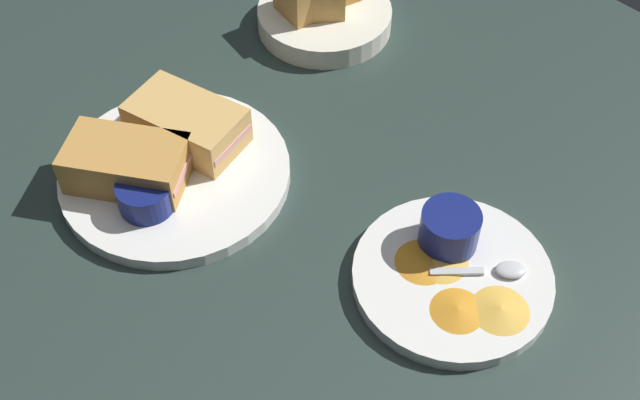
{
  "coord_description": "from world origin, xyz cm",
  "views": [
    {
      "loc": [
        50.04,
        -41.22,
        69.29
      ],
      "look_at": [
        8.44,
        -2.93,
        3.0
      ],
      "focal_mm": 45.69,
      "sensor_mm": 36.0,
      "label": 1
    }
  ],
  "objects_px": {
    "sandwich_half_far": "(127,163)",
    "ramekin_light_gravy": "(450,228)",
    "plate_sandwich_main": "(175,173)",
    "ramekin_dark_sauce": "(145,194)",
    "plate_chips_companion": "(452,278)",
    "spoon_by_gravy_ramekin": "(498,270)",
    "spoon_by_dark_ramekin": "(175,173)",
    "bread_basket_rear": "(323,11)",
    "sandwich_half_near": "(187,123)"
  },
  "relations": [
    {
      "from": "ramekin_dark_sauce",
      "to": "bread_basket_rear",
      "type": "height_order",
      "value": "bread_basket_rear"
    },
    {
      "from": "ramekin_light_gravy",
      "to": "bread_basket_rear",
      "type": "distance_m",
      "value": 0.41
    },
    {
      "from": "sandwich_half_far",
      "to": "ramekin_light_gravy",
      "type": "relative_size",
      "value": 2.42
    },
    {
      "from": "plate_sandwich_main",
      "to": "sandwich_half_near",
      "type": "xyz_separation_m",
      "value": [
        -0.03,
        0.04,
        0.03
      ]
    },
    {
      "from": "ramekin_light_gravy",
      "to": "sandwich_half_far",
      "type": "bearing_deg",
      "value": -147.24
    },
    {
      "from": "ramekin_dark_sauce",
      "to": "plate_chips_companion",
      "type": "relative_size",
      "value": 0.3
    },
    {
      "from": "spoon_by_gravy_ramekin",
      "to": "plate_sandwich_main",
      "type": "bearing_deg",
      "value": -155.18
    },
    {
      "from": "spoon_by_dark_ramekin",
      "to": "spoon_by_gravy_ramekin",
      "type": "height_order",
      "value": "same"
    },
    {
      "from": "plate_chips_companion",
      "to": "spoon_by_gravy_ramekin",
      "type": "distance_m",
      "value": 0.05
    },
    {
      "from": "sandwich_half_far",
      "to": "ramekin_light_gravy",
      "type": "height_order",
      "value": "sandwich_half_far"
    },
    {
      "from": "sandwich_half_near",
      "to": "ramekin_light_gravy",
      "type": "bearing_deg",
      "value": 19.33
    },
    {
      "from": "ramekin_light_gravy",
      "to": "spoon_by_dark_ramekin",
      "type": "bearing_deg",
      "value": -150.32
    },
    {
      "from": "plate_sandwich_main",
      "to": "sandwich_half_far",
      "type": "distance_m",
      "value": 0.06
    },
    {
      "from": "plate_chips_companion",
      "to": "ramekin_light_gravy",
      "type": "relative_size",
      "value": 3.31
    },
    {
      "from": "spoon_by_dark_ramekin",
      "to": "spoon_by_gravy_ramekin",
      "type": "relative_size",
      "value": 1.17
    },
    {
      "from": "sandwich_half_far",
      "to": "ramekin_dark_sauce",
      "type": "bearing_deg",
      "value": -10.68
    },
    {
      "from": "ramekin_light_gravy",
      "to": "bread_basket_rear",
      "type": "bearing_deg",
      "value": 155.99
    },
    {
      "from": "sandwich_half_far",
      "to": "spoon_by_dark_ramekin",
      "type": "xyz_separation_m",
      "value": [
        0.03,
        0.04,
        -0.02
      ]
    },
    {
      "from": "ramekin_dark_sauce",
      "to": "plate_chips_companion",
      "type": "bearing_deg",
      "value": 31.79
    },
    {
      "from": "ramekin_light_gravy",
      "to": "spoon_by_gravy_ramekin",
      "type": "xyz_separation_m",
      "value": [
        0.06,
        0.01,
        -0.02
      ]
    },
    {
      "from": "ramekin_light_gravy",
      "to": "bread_basket_rear",
      "type": "xyz_separation_m",
      "value": [
        -0.37,
        0.16,
        -0.01
      ]
    },
    {
      "from": "sandwich_half_near",
      "to": "plate_chips_companion",
      "type": "distance_m",
      "value": 0.35
    },
    {
      "from": "spoon_by_dark_ramekin",
      "to": "plate_chips_companion",
      "type": "relative_size",
      "value": 0.48
    },
    {
      "from": "plate_sandwich_main",
      "to": "sandwich_half_near",
      "type": "relative_size",
      "value": 1.79
    },
    {
      "from": "plate_chips_companion",
      "to": "bread_basket_rear",
      "type": "relative_size",
      "value": 1.13
    },
    {
      "from": "spoon_by_gravy_ramekin",
      "to": "spoon_by_dark_ramekin",
      "type": "bearing_deg",
      "value": -153.89
    },
    {
      "from": "sandwich_half_far",
      "to": "ramekin_dark_sauce",
      "type": "xyz_separation_m",
      "value": [
        0.05,
        -0.01,
        -0.01
      ]
    },
    {
      "from": "spoon_by_gravy_ramekin",
      "to": "bread_basket_rear",
      "type": "distance_m",
      "value": 0.46
    },
    {
      "from": "plate_sandwich_main",
      "to": "ramekin_dark_sauce",
      "type": "xyz_separation_m",
      "value": [
        0.02,
        -0.05,
        0.03
      ]
    },
    {
      "from": "bread_basket_rear",
      "to": "sandwich_half_far",
      "type": "bearing_deg",
      "value": -79.02
    },
    {
      "from": "ramekin_light_gravy",
      "to": "spoon_by_gravy_ramekin",
      "type": "height_order",
      "value": "ramekin_light_gravy"
    },
    {
      "from": "sandwich_half_near",
      "to": "sandwich_half_far",
      "type": "bearing_deg",
      "value": -86.16
    },
    {
      "from": "spoon_by_dark_ramekin",
      "to": "bread_basket_rear",
      "type": "height_order",
      "value": "bread_basket_rear"
    },
    {
      "from": "sandwich_half_far",
      "to": "spoon_by_gravy_ramekin",
      "type": "relative_size",
      "value": 1.79
    },
    {
      "from": "plate_sandwich_main",
      "to": "ramekin_light_gravy",
      "type": "distance_m",
      "value": 0.32
    },
    {
      "from": "plate_chips_companion",
      "to": "sandwich_half_near",
      "type": "bearing_deg",
      "value": -166.38
    },
    {
      "from": "plate_chips_companion",
      "to": "bread_basket_rear",
      "type": "distance_m",
      "value": 0.44
    },
    {
      "from": "ramekin_light_gravy",
      "to": "plate_chips_companion",
      "type": "bearing_deg",
      "value": -39.81
    },
    {
      "from": "plate_sandwich_main",
      "to": "spoon_by_dark_ramekin",
      "type": "xyz_separation_m",
      "value": [
        0.01,
        -0.0,
        0.01
      ]
    },
    {
      "from": "plate_chips_companion",
      "to": "bread_basket_rear",
      "type": "xyz_separation_m",
      "value": [
        -0.4,
        0.19,
        0.02
      ]
    },
    {
      "from": "plate_sandwich_main",
      "to": "sandwich_half_far",
      "type": "xyz_separation_m",
      "value": [
        -0.02,
        -0.04,
        0.03
      ]
    },
    {
      "from": "plate_sandwich_main",
      "to": "spoon_by_dark_ramekin",
      "type": "distance_m",
      "value": 0.02
    },
    {
      "from": "plate_chips_companion",
      "to": "spoon_by_gravy_ramekin",
      "type": "xyz_separation_m",
      "value": [
        0.03,
        0.03,
        0.01
      ]
    },
    {
      "from": "sandwich_half_near",
      "to": "plate_chips_companion",
      "type": "relative_size",
      "value": 0.71
    },
    {
      "from": "plate_sandwich_main",
      "to": "sandwich_half_near",
      "type": "height_order",
      "value": "sandwich_half_near"
    },
    {
      "from": "ramekin_dark_sauce",
      "to": "plate_chips_companion",
      "type": "height_order",
      "value": "ramekin_dark_sauce"
    },
    {
      "from": "sandwich_half_near",
      "to": "bread_basket_rear",
      "type": "relative_size",
      "value": 0.81
    },
    {
      "from": "plate_sandwich_main",
      "to": "ramekin_dark_sauce",
      "type": "height_order",
      "value": "ramekin_dark_sauce"
    },
    {
      "from": "spoon_by_dark_ramekin",
      "to": "plate_chips_companion",
      "type": "distance_m",
      "value": 0.33
    },
    {
      "from": "plate_chips_companion",
      "to": "bread_basket_rear",
      "type": "bearing_deg",
      "value": 154.58
    }
  ]
}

